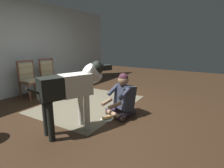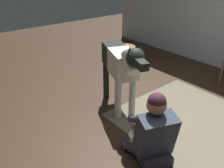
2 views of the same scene
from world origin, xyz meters
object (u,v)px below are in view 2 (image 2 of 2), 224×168
object	(u,v)px
hot_dog_on_plate	(137,134)
round_side_table	(125,56)
person_sitting_on_floor	(153,133)
large_dog	(121,65)

from	to	relation	value
hot_dog_on_plate	round_side_table	xyz separation A→B (m)	(-1.69, 1.30, 0.28)
round_side_table	person_sitting_on_floor	bearing A→B (deg)	-35.18
person_sitting_on_floor	round_side_table	bearing A→B (deg)	144.82
large_dog	round_side_table	world-z (taller)	large_dog
person_sitting_on_floor	round_side_table	xyz separation A→B (m)	(-2.06, 1.45, -0.04)
person_sitting_on_floor	large_dog	size ratio (longest dim) A/B	0.63
large_dog	round_side_table	distance (m)	1.57
person_sitting_on_floor	round_side_table	world-z (taller)	person_sitting_on_floor
person_sitting_on_floor	large_dog	bearing A→B (deg)	158.21
large_dog	hot_dog_on_plate	world-z (taller)	large_dog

